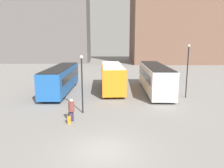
{
  "coord_description": "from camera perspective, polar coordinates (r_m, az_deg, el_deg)",
  "views": [
    {
      "loc": [
        0.5,
        -11.46,
        6.09
      ],
      "look_at": [
        0.42,
        11.35,
        1.64
      ],
      "focal_mm": 35.0,
      "sensor_mm": 36.0,
      "label": 1
    }
  ],
  "objects": [
    {
      "name": "bus_2",
      "position": [
        27.44,
        11.26,
        1.76
      ],
      "size": [
        2.81,
        12.11,
        3.26
      ],
      "rotation": [
        0.0,
        0.0,
        1.55
      ],
      "color": "silver",
      "rests_on": "ground_plane"
    },
    {
      "name": "suitcase",
      "position": [
        16.95,
        -11.02,
        -9.05
      ],
      "size": [
        0.33,
        0.42,
        0.93
      ],
      "rotation": [
        0.0,
        0.0,
        1.84
      ],
      "color": "#B27A1E",
      "rests_on": "ground_plane"
    },
    {
      "name": "lamp_post_1",
      "position": [
        18.57,
        -7.67,
        1.27
      ],
      "size": [
        0.28,
        0.28,
        4.97
      ],
      "color": "black",
      "rests_on": "ground_plane"
    },
    {
      "name": "bus_0",
      "position": [
        27.66,
        -12.92,
        1.55
      ],
      "size": [
        2.49,
        11.87,
        3.05
      ],
      "rotation": [
        0.0,
        0.0,
        1.57
      ],
      "color": "#1E56A3",
      "rests_on": "ground_plane"
    },
    {
      "name": "lamp_post_0",
      "position": [
        24.96,
        19.31,
        4.23
      ],
      "size": [
        0.28,
        0.28,
        5.79
      ],
      "color": "black",
      "rests_on": "ground_plane"
    },
    {
      "name": "building_block_left",
      "position": [
        69.81,
        -19.37,
        15.02
      ],
      "size": [
        31.41,
        10.12,
        23.36
      ],
      "color": "#5B5656",
      "rests_on": "ground_plane"
    },
    {
      "name": "traveler",
      "position": [
        17.16,
        -10.4,
        -6.17
      ],
      "size": [
        0.57,
        0.57,
        1.8
      ],
      "rotation": [
        0.0,
        0.0,
        1.84
      ],
      "color": "#382D4C",
      "rests_on": "ground_plane"
    },
    {
      "name": "ground_plane",
      "position": [
        12.99,
        -2.12,
        -16.93
      ],
      "size": [
        160.0,
        160.0,
        0.0
      ],
      "primitive_type": "plane",
      "color": "slate"
    },
    {
      "name": "bus_1",
      "position": [
        27.6,
        0.2,
        2.01
      ],
      "size": [
        3.09,
        9.78,
        3.26
      ],
      "rotation": [
        0.0,
        0.0,
        1.62
      ],
      "color": "orange",
      "rests_on": "ground_plane"
    },
    {
      "name": "building_block_right",
      "position": [
        69.38,
        16.78,
        20.21
      ],
      "size": [
        25.46,
        17.54,
        35.39
      ],
      "color": "brown",
      "rests_on": "ground_plane"
    }
  ]
}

